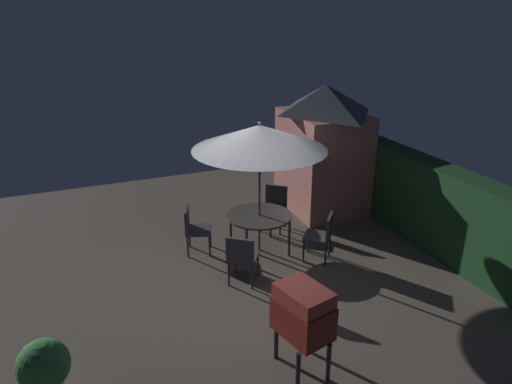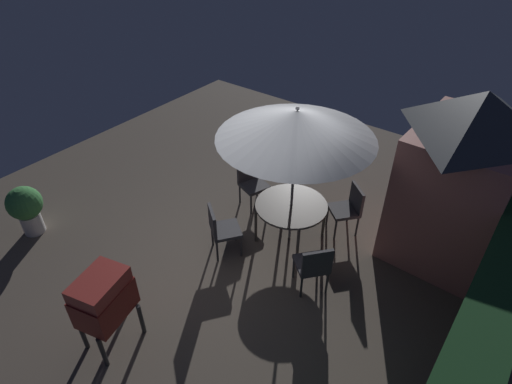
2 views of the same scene
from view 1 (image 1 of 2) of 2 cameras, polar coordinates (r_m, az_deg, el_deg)
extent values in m
plane|color=brown|center=(8.50, -0.17, -9.47)|extent=(11.00, 11.00, 0.00)
cube|color=#193D1E|center=(9.87, 18.96, -0.81)|extent=(6.31, 0.55, 1.64)
cube|color=#B26B60|center=(10.80, 7.89, 3.66)|extent=(1.93, 1.54, 2.20)
pyramid|color=#33383D|center=(10.46, 8.29, 10.96)|extent=(2.05, 1.63, 0.60)
cube|color=brown|center=(11.25, 11.22, 2.88)|extent=(0.80, 0.05, 1.72)
cylinder|color=#47423D|center=(8.86, 0.40, -2.86)|extent=(1.20, 1.20, 0.04)
cylinder|color=#3C3834|center=(9.24, -3.05, -4.35)|extent=(0.05, 0.05, 0.70)
cylinder|color=#3C3834|center=(8.53, -1.12, -6.64)|extent=(0.05, 0.05, 0.70)
cylinder|color=#3C3834|center=(9.52, 1.74, -3.50)|extent=(0.05, 0.05, 0.70)
cylinder|color=#3C3834|center=(8.84, 3.99, -5.63)|extent=(0.05, 0.05, 0.70)
cylinder|color=#4C4C51|center=(8.67, 0.41, 0.16)|extent=(0.04, 0.04, 2.43)
cone|color=gray|center=(8.36, 0.43, 6.53)|extent=(2.40, 2.40, 0.44)
sphere|color=#4C4C51|center=(8.30, 0.43, 8.20)|extent=(0.06, 0.06, 0.06)
cube|color=maroon|center=(6.10, 5.62, -14.78)|extent=(0.80, 0.65, 0.45)
cube|color=maroon|center=(5.91, 5.74, -12.24)|extent=(0.76, 0.62, 0.20)
cylinder|color=#262628|center=(6.54, 2.42, -17.29)|extent=(0.06, 0.06, 0.55)
cylinder|color=#262628|center=(6.12, 5.03, -20.60)|extent=(0.06, 0.06, 0.55)
cylinder|color=#262628|center=(6.70, 5.82, -16.35)|extent=(0.06, 0.06, 0.55)
cylinder|color=#262628|center=(6.29, 8.64, -19.47)|extent=(0.06, 0.06, 0.55)
cube|color=#38383D|center=(8.75, 7.32, -5.33)|extent=(0.65, 0.65, 0.06)
cube|color=#38383D|center=(8.62, 8.76, -4.17)|extent=(0.38, 0.34, 0.45)
cylinder|color=#2C2C30|center=(8.65, 8.30, -7.40)|extent=(0.04, 0.04, 0.45)
cylinder|color=#2C2C30|center=(9.00, 8.75, -6.21)|extent=(0.04, 0.04, 0.45)
cylinder|color=#2C2C30|center=(8.71, 5.70, -7.05)|extent=(0.04, 0.04, 0.45)
cylinder|color=#2C2C30|center=(9.06, 6.24, -5.89)|extent=(0.04, 0.04, 0.45)
cube|color=#38383D|center=(9.81, 2.09, -2.07)|extent=(0.65, 0.65, 0.06)
cube|color=#38383D|center=(9.91, 2.45, -0.42)|extent=(0.34, 0.38, 0.45)
cylinder|color=#2C2C30|center=(10.03, 3.49, -2.95)|extent=(0.04, 0.04, 0.45)
cylinder|color=#2C2C30|center=(10.13, 1.30, -2.67)|extent=(0.04, 0.04, 0.45)
cylinder|color=#2C2C30|center=(9.68, 2.89, -3.89)|extent=(0.04, 0.04, 0.45)
cylinder|color=#2C2C30|center=(9.78, 0.62, -3.58)|extent=(0.04, 0.04, 0.45)
cube|color=#38383D|center=(8.99, -6.85, -4.54)|extent=(0.59, 0.59, 0.06)
cube|color=#38383D|center=(8.91, -8.26, -3.26)|extent=(0.45, 0.20, 0.45)
cylinder|color=#2C2C30|center=(9.28, -7.95, -5.27)|extent=(0.04, 0.04, 0.45)
cylinder|color=#2C2C30|center=(8.93, -8.15, -6.42)|extent=(0.04, 0.04, 0.45)
cylinder|color=#2C2C30|center=(9.25, -5.48, -5.23)|extent=(0.04, 0.04, 0.45)
cylinder|color=#2C2C30|center=(8.90, -5.56, -6.39)|extent=(0.04, 0.04, 0.45)
cube|color=#38383D|center=(8.01, -1.51, -7.82)|extent=(0.64, 0.64, 0.06)
cube|color=#38383D|center=(7.73, -1.94, -7.10)|extent=(0.31, 0.40, 0.45)
cylinder|color=#2C2C30|center=(8.01, -3.28, -9.72)|extent=(0.04, 0.04, 0.45)
cylinder|color=#2C2C30|center=(7.92, -0.47, -10.10)|extent=(0.04, 0.04, 0.45)
cylinder|color=#2C2C30|center=(8.34, -2.47, -8.34)|extent=(0.04, 0.04, 0.45)
cylinder|color=#2C2C30|center=(8.25, 0.23, -8.68)|extent=(0.04, 0.04, 0.45)
sphere|color=#3D8442|center=(6.13, -24.05, -18.33)|extent=(0.59, 0.59, 0.59)
camera|label=2|loc=(6.62, 46.70, 20.95)|focal=29.46mm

